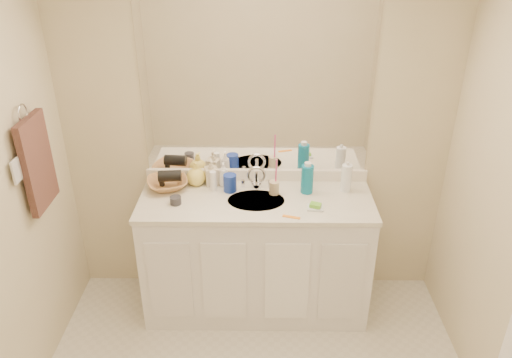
{
  "coord_description": "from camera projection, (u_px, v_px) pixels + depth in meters",
  "views": [
    {
      "loc": [
        0.03,
        -1.78,
        2.49
      ],
      "look_at": [
        0.0,
        0.97,
        1.05
      ],
      "focal_mm": 35.0,
      "sensor_mm": 36.0,
      "label": 1
    }
  ],
  "objects": [
    {
      "name": "wall_back",
      "position": [
        257.0,
        137.0,
        3.33
      ],
      "size": [
        2.6,
        0.02,
        2.4
      ],
      "primitive_type": "cube",
      "color": "beige",
      "rests_on": "floor"
    },
    {
      "name": "hair_dryer",
      "position": [
        170.0,
        176.0,
        3.32
      ],
      "size": [
        0.16,
        0.09,
        0.08
      ],
      "primitive_type": "cylinder",
      "rotation": [
        0.0,
        1.57,
        0.09
      ],
      "color": "black",
      "rests_on": "wicker_basket"
    },
    {
      "name": "orange_comb",
      "position": [
        291.0,
        217.0,
        3.03
      ],
      "size": [
        0.11,
        0.05,
        0.0
      ],
      "primitive_type": "cube",
      "rotation": [
        0.0,
        0.0,
        -0.29
      ],
      "color": "orange",
      "rests_on": "countertop"
    },
    {
      "name": "towel_ring",
      "position": [
        23.0,
        113.0,
        2.71
      ],
      "size": [
        0.01,
        0.11,
        0.11
      ],
      "primitive_type": "torus",
      "rotation": [
        0.0,
        1.57,
        0.0
      ],
      "color": "silver",
      "rests_on": "wall_left"
    },
    {
      "name": "backsplash",
      "position": [
        257.0,
        175.0,
        3.44
      ],
      "size": [
        1.52,
        0.03,
        0.08
      ],
      "primitive_type": "cube",
      "color": "white",
      "rests_on": "countertop"
    },
    {
      "name": "mouthwash_bottle",
      "position": [
        307.0,
        179.0,
        3.27
      ],
      "size": [
        0.11,
        0.11,
        0.19
      ],
      "primitive_type": "cylinder",
      "rotation": [
        0.0,
        0.0,
        0.42
      ],
      "color": "#0D759E",
      "rests_on": "countertop"
    },
    {
      "name": "sink_basin",
      "position": [
        256.0,
        202.0,
        3.22
      ],
      "size": [
        0.37,
        0.37,
        0.02
      ],
      "primitive_type": "cylinder",
      "color": "beige",
      "rests_on": "countertop"
    },
    {
      "name": "switch_plate",
      "position": [
        16.0,
        171.0,
        2.65
      ],
      "size": [
        0.01,
        0.08,
        0.13
      ],
      "primitive_type": "cube",
      "color": "silver",
      "rests_on": "wall_left"
    },
    {
      "name": "hand_towel",
      "position": [
        37.0,
        163.0,
        2.85
      ],
      "size": [
        0.04,
        0.32,
        0.55
      ],
      "primitive_type": "cube",
      "color": "#331F1B",
      "rests_on": "towel_ring"
    },
    {
      "name": "toothbrush",
      "position": [
        276.0,
        173.0,
        3.22
      ],
      "size": [
        0.01,
        0.04,
        0.21
      ],
      "primitive_type": "cylinder",
      "rotation": [
        0.14,
        0.0,
        0.11
      ],
      "color": "#F03F90",
      "rests_on": "tan_cup"
    },
    {
      "name": "soap_dish",
      "position": [
        315.0,
        208.0,
        3.12
      ],
      "size": [
        0.11,
        0.09,
        0.01
      ],
      "primitive_type": "cube",
      "rotation": [
        0.0,
        0.0,
        -0.07
      ],
      "color": "silver",
      "rests_on": "countertop"
    },
    {
      "name": "vanity_cabinet",
      "position": [
        256.0,
        256.0,
        3.44
      ],
      "size": [
        1.5,
        0.55,
        0.85
      ],
      "primitive_type": "cube",
      "color": "white",
      "rests_on": "floor"
    },
    {
      "name": "countertop",
      "position": [
        256.0,
        201.0,
        3.24
      ],
      "size": [
        1.52,
        0.57,
        0.03
      ],
      "primitive_type": "cube",
      "color": "silver",
      "rests_on": "vanity_cabinet"
    },
    {
      "name": "faucet",
      "position": [
        256.0,
        180.0,
        3.35
      ],
      "size": [
        0.02,
        0.02,
        0.11
      ],
      "primitive_type": "cylinder",
      "color": "silver",
      "rests_on": "countertop"
    },
    {
      "name": "wicker_basket",
      "position": [
        168.0,
        183.0,
        3.35
      ],
      "size": [
        0.34,
        0.34,
        0.07
      ],
      "primitive_type": "imported",
      "rotation": [
        0.0,
        0.0,
        0.31
      ],
      "color": "#AE7846",
      "rests_on": "countertop"
    },
    {
      "name": "soap_bottle_white",
      "position": [
        224.0,
        174.0,
        3.36
      ],
      "size": [
        0.07,
        0.07,
        0.17
      ],
      "primitive_type": "imported",
      "rotation": [
        0.0,
        0.0,
        0.02
      ],
      "color": "white",
      "rests_on": "countertop"
    },
    {
      "name": "clear_pump_bottle",
      "position": [
        346.0,
        178.0,
        3.29
      ],
      "size": [
        0.08,
        0.08,
        0.19
      ],
      "primitive_type": "cylinder",
      "rotation": [
        0.0,
        0.0,
        -0.21
      ],
      "color": "white",
      "rests_on": "countertop"
    },
    {
      "name": "extra_white_bottle",
      "position": [
        213.0,
        181.0,
        3.3
      ],
      "size": [
        0.06,
        0.06,
        0.14
      ],
      "primitive_type": "cylinder",
      "rotation": [
        0.0,
        0.0,
        -0.38
      ],
      "color": "white",
      "rests_on": "countertop"
    },
    {
      "name": "tan_cup",
      "position": [
        274.0,
        188.0,
        3.27
      ],
      "size": [
        0.07,
        0.07,
        0.09
      ],
      "primitive_type": "cylinder",
      "rotation": [
        0.0,
        0.0,
        -0.12
      ],
      "color": "#C8B38D",
      "rests_on": "countertop"
    },
    {
      "name": "blue_mug",
      "position": [
        230.0,
        183.0,
        3.3
      ],
      "size": [
        0.11,
        0.11,
        0.12
      ],
      "primitive_type": "cylinder",
      "rotation": [
        0.0,
        0.0,
        0.33
      ],
      "color": "#16319D",
      "rests_on": "countertop"
    },
    {
      "name": "soap_bottle_cream",
      "position": [
        211.0,
        172.0,
        3.37
      ],
      "size": [
        0.1,
        0.1,
        0.19
      ],
      "primitive_type": "imported",
      "rotation": [
        0.0,
        0.0,
        0.27
      ],
      "color": "beige",
      "rests_on": "countertop"
    },
    {
      "name": "mirror",
      "position": [
        257.0,
        84.0,
        3.16
      ],
      "size": [
        1.48,
        0.01,
        1.2
      ],
      "primitive_type": "cube",
      "color": "white",
      "rests_on": "wall_back"
    },
    {
      "name": "soap_bottle_yellow",
      "position": [
        196.0,
        173.0,
        3.37
      ],
      "size": [
        0.17,
        0.17,
        0.17
      ],
      "primitive_type": "imported",
      "rotation": [
        0.0,
        0.0,
        0.42
      ],
      "color": "#FAE461",
      "rests_on": "countertop"
    },
    {
      "name": "dark_jar",
      "position": [
        176.0,
        200.0,
        3.16
      ],
      "size": [
        0.08,
        0.08,
        0.05
      ],
      "primitive_type": "cylinder",
      "rotation": [
        0.0,
        0.0,
        -0.15
      ],
      "color": "#2F2E35",
      "rests_on": "countertop"
    },
    {
      "name": "green_soap",
      "position": [
        315.0,
        205.0,
        3.11
      ],
      "size": [
        0.08,
        0.07,
        0.02
      ],
      "primitive_type": "cube",
      "rotation": [
        0.0,
        0.0,
        -0.36
      ],
      "color": "#66BD2E",
      "rests_on": "soap_dish"
    }
  ]
}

